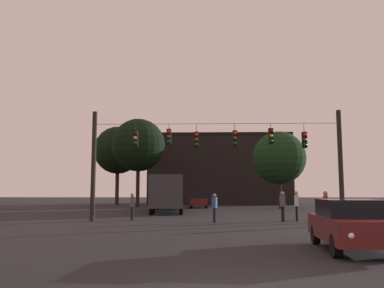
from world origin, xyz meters
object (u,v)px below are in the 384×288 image
car_near_right (351,224)px  tree_left_silhouette (118,150)px  pedestrian_crossing_left (214,206)px  pedestrian_crossing_center (297,204)px  pedestrian_near_bus (132,205)px  tree_right_far (279,158)px  tree_behind_building (138,145)px  pedestrian_trailing (283,204)px  city_bus (168,190)px  car_far_left (199,200)px  pedestrian_crossing_right (326,206)px

car_near_right → tree_left_silhouette: (-16.00, 40.85, 6.39)m
car_near_right → pedestrian_crossing_left: size_ratio=2.72×
pedestrian_crossing_center → pedestrian_near_bus: pedestrian_crossing_center is taller
pedestrian_crossing_left → pedestrian_near_bus: size_ratio=0.99×
pedestrian_crossing_center → tree_left_silhouette: tree_left_silhouette is taller
tree_left_silhouette → tree_right_far: size_ratio=1.33×
car_near_right → pedestrian_crossing_center: bearing=84.9°
car_near_right → tree_behind_building: (-11.86, 32.45, 6.12)m
tree_right_far → pedestrian_trailing: bearing=-100.0°
pedestrian_crossing_center → tree_behind_building: tree_behind_building is taller
pedestrian_crossing_left → tree_right_far: 19.48m
city_bus → car_far_left: size_ratio=2.55×
pedestrian_near_bus → pedestrian_trailing: 9.05m
pedestrian_trailing → pedestrian_near_bus: bearing=174.9°
car_near_right → tree_behind_building: tree_behind_building is taller
pedestrian_crossing_center → pedestrian_crossing_right: 3.75m
pedestrian_crossing_right → tree_left_silhouette: 37.59m
pedestrian_crossing_center → tree_left_silhouette: size_ratio=0.17×
city_bus → pedestrian_crossing_center: (8.63, -10.37, -0.85)m
pedestrian_crossing_left → pedestrian_crossing_right: bearing=-24.1°
car_far_left → tree_right_far: 9.52m
city_bus → tree_left_silhouette: 21.03m
pedestrian_trailing → tree_left_silhouette: 34.05m
pedestrian_crossing_right → pedestrian_trailing: bearing=115.7°
city_bus → pedestrian_trailing: bearing=-54.5°
pedestrian_crossing_right → tree_behind_building: bearing=119.3°
pedestrian_crossing_left → tree_behind_building: (-8.01, 21.69, 5.99)m
tree_left_silhouette → tree_behind_building: tree_left_silhouette is taller
tree_left_silhouette → tree_right_far: (19.15, -12.40, -2.07)m
car_near_right → pedestrian_crossing_right: bearing=78.2°
car_far_left → city_bus: bearing=-106.9°
pedestrian_crossing_center → pedestrian_crossing_right: (0.65, -3.69, 0.00)m
city_bus → tree_behind_building: 12.09m
car_near_right → tree_left_silhouette: size_ratio=0.43×
car_near_right → pedestrian_crossing_center: size_ratio=2.50×
car_far_left → pedestrian_crossing_right: pedestrian_crossing_right is taller
tree_left_silhouette → tree_right_far: bearing=-32.9°
city_bus → pedestrian_crossing_right: size_ratio=6.25×
pedestrian_trailing → tree_behind_building: size_ratio=0.18×
pedestrian_near_bus → tree_behind_building: 21.20m
car_far_left → tree_behind_building: 9.34m
tree_right_far → tree_left_silhouette: bearing=147.1°
car_far_left → pedestrian_crossing_right: 23.33m
car_far_left → tree_right_far: bearing=-14.6°
pedestrian_crossing_left → pedestrian_near_bus: (-5.01, 1.57, 0.01)m
pedestrian_near_bus → pedestrian_trailing: (9.01, -0.81, 0.07)m
tree_right_far → car_far_left: bearing=165.4°
car_far_left → tree_right_far: tree_right_far is taller
pedestrian_trailing → car_near_right: bearing=-90.8°
pedestrian_trailing → tree_left_silhouette: size_ratio=0.17×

